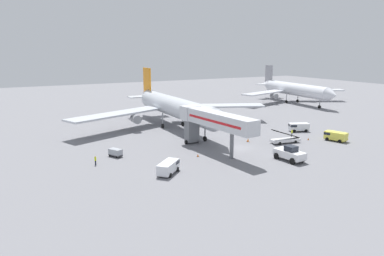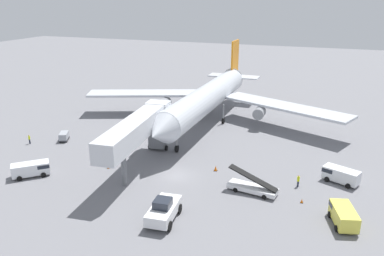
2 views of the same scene
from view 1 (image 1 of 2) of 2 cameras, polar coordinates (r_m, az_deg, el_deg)
The scene contains 15 objects.
ground_plane at distance 71.92m, azimuth 7.41°, elevation -3.13°, with size 300.00×300.00×0.00m, color slate.
airplane_at_gate at distance 89.22m, azimuth -2.91°, elevation 3.37°, with size 52.69×47.18×13.88m.
jet_bridge at distance 68.14m, azimuth 3.14°, elevation 1.16°, with size 5.12×20.44×7.72m.
pushback_tug at distance 65.33m, azimuth 15.13°, elevation -3.91°, with size 3.21×5.80×2.67m.
belt_loader_truck at distance 77.42m, azimuth 14.46°, elevation -1.74°, with size 6.47×2.90×3.05m.
service_van_mid_right at distance 56.83m, azimuth -3.72°, elevation -6.09°, with size 4.88×4.72×1.88m.
service_van_rear_right at distance 89.00m, azimuth 16.39°, elevation 0.19°, with size 4.94×3.50×1.96m.
service_van_mid_center at distance 82.48m, azimuth 21.62°, elevation -1.12°, with size 3.24×4.84×1.92m.
baggage_cart_outer_left at distance 66.95m, azimuth -11.96°, elevation -3.77°, with size 2.25×2.79×1.41m.
ground_crew_worker_foreground at distance 62.84m, azimuth -14.96°, elevation -4.91°, with size 0.43×0.43×1.61m.
ground_crew_worker_midground at distance 83.38m, azimuth 15.46°, elevation -0.72°, with size 0.35×0.35×1.65m.
safety_cone_alpha at distance 81.35m, azimuth 17.84°, elevation -1.63°, with size 0.35×0.35×0.53m.
safety_cone_bravo at distance 76.95m, azimuth 8.81°, elevation -1.87°, with size 0.50×0.50×0.76m.
safety_cone_charlie at distance 65.54m, azimuth 0.93°, elevation -4.30°, with size 0.36×0.36×0.56m.
airplane_background at distance 136.01m, azimuth 15.70°, elevation 5.90°, with size 43.33×41.24×12.93m.
Camera 1 is at (-40.59, -56.27, 18.93)m, focal length 33.87 mm.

